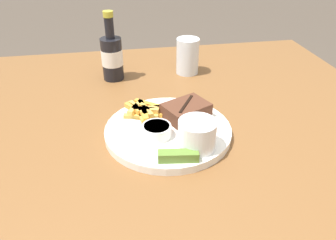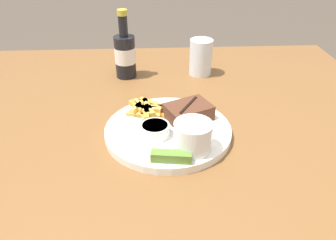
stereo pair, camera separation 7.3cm
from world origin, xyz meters
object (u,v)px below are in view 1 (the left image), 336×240
drinking_glass (188,56)px  dipping_sauce_cup (157,130)px  pickle_spear (176,156)px  coleslaw_cup (197,133)px  steak_portion (186,110)px  beer_bottle (112,56)px  dinner_plate (168,131)px  fork_utensil (137,122)px

drinking_glass → dipping_sauce_cup: bearing=-112.4°
pickle_spear → coleslaw_cup: bearing=35.5°
steak_portion → drinking_glass: 0.30m
pickle_spear → beer_bottle: (-0.11, 0.44, 0.04)m
dinner_plate → pickle_spear: size_ratio=3.50×
dinner_plate → steak_portion: bearing=38.2°
coleslaw_cup → drinking_glass: drinking_glass is taller
steak_portion → pickle_spear: bearing=-109.1°
steak_portion → dipping_sauce_cup: steak_portion is taller
pickle_spear → beer_bottle: size_ratio=0.40×
beer_bottle → drinking_glass: (0.23, 0.01, -0.02)m
pickle_spear → steak_portion: bearing=70.9°
steak_portion → coleslaw_cup: (-0.00, -0.12, 0.02)m
dipping_sauce_cup → pickle_spear: size_ratio=0.78×
dinner_plate → dipping_sauce_cup: dipping_sauce_cup is taller
beer_bottle → steak_portion: bearing=-60.6°
dinner_plate → coleslaw_cup: (0.05, -0.08, 0.04)m
dinner_plate → fork_utensil: fork_utensil is taller
drinking_glass → steak_portion: bearing=-103.3°
fork_utensil → dinner_plate: bearing=-0.0°
fork_utensil → steak_portion: bearing=29.1°
dipping_sauce_cup → pickle_spear: (0.02, -0.09, -0.00)m
coleslaw_cup → drinking_glass: 0.42m
dinner_plate → beer_bottle: (-0.11, 0.32, 0.06)m
fork_utensil → pickle_spear: bearing=-41.5°
coleslaw_cup → dipping_sauce_cup: bearing=144.6°
dinner_plate → steak_portion: steak_portion is taller
steak_portion → beer_bottle: beer_bottle is taller
steak_portion → fork_utensil: (-0.12, -0.01, -0.02)m
coleslaw_cup → fork_utensil: bearing=134.6°
coleslaw_cup → dipping_sauce_cup: size_ratio=1.24×
dipping_sauce_cup → beer_bottle: size_ratio=0.31×
pickle_spear → drinking_glass: drinking_glass is taller
dipping_sauce_cup → pickle_spear: 0.09m
steak_portion → coleslaw_cup: coleslaw_cup is taller
dinner_plate → fork_utensil: 0.08m
steak_portion → pickle_spear: steak_portion is taller
dipping_sauce_cup → fork_utensil: 0.07m
fork_utensil → coleslaw_cup: bearing=-19.4°
steak_portion → fork_utensil: bearing=-176.9°
dipping_sauce_cup → beer_bottle: 0.36m
coleslaw_cup → fork_utensil: (-0.11, 0.11, -0.03)m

